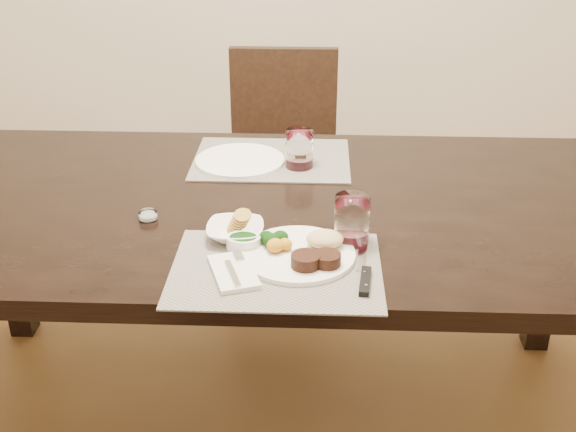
{
  "coord_description": "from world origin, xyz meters",
  "views": [
    {
      "loc": [
        0.14,
        -1.71,
        1.57
      ],
      "look_at": [
        0.07,
        -0.23,
        0.82
      ],
      "focal_mm": 45.0,
      "sensor_mm": 36.0,
      "label": 1
    }
  ],
  "objects_px": {
    "cracker_bowl": "(235,231)",
    "far_plate": "(240,161)",
    "wine_glass_near": "(352,222)",
    "steak_knife": "(364,274)",
    "chair_far": "(283,155)",
    "dinner_plate": "(303,252)"
  },
  "relations": [
    {
      "from": "dinner_plate",
      "to": "far_plate",
      "type": "height_order",
      "value": "dinner_plate"
    },
    {
      "from": "steak_knife",
      "to": "far_plate",
      "type": "bearing_deg",
      "value": 124.46
    },
    {
      "from": "dinner_plate",
      "to": "chair_far",
      "type": "bearing_deg",
      "value": 115.56
    },
    {
      "from": "dinner_plate",
      "to": "wine_glass_near",
      "type": "relative_size",
      "value": 2.27
    },
    {
      "from": "steak_knife",
      "to": "cracker_bowl",
      "type": "height_order",
      "value": "cracker_bowl"
    },
    {
      "from": "chair_far",
      "to": "wine_glass_near",
      "type": "bearing_deg",
      "value": -79.28
    },
    {
      "from": "wine_glass_near",
      "to": "far_plate",
      "type": "height_order",
      "value": "wine_glass_near"
    },
    {
      "from": "cracker_bowl",
      "to": "wine_glass_near",
      "type": "relative_size",
      "value": 1.2
    },
    {
      "from": "chair_far",
      "to": "dinner_plate",
      "type": "relative_size",
      "value": 3.47
    },
    {
      "from": "far_plate",
      "to": "cracker_bowl",
      "type": "bearing_deg",
      "value": -85.45
    },
    {
      "from": "dinner_plate",
      "to": "far_plate",
      "type": "distance_m",
      "value": 0.58
    },
    {
      "from": "chair_far",
      "to": "far_plate",
      "type": "height_order",
      "value": "chair_far"
    },
    {
      "from": "cracker_bowl",
      "to": "far_plate",
      "type": "height_order",
      "value": "cracker_bowl"
    },
    {
      "from": "dinner_plate",
      "to": "steak_knife",
      "type": "distance_m",
      "value": 0.15
    },
    {
      "from": "chair_far",
      "to": "far_plate",
      "type": "xyz_separation_m",
      "value": [
        -0.09,
        -0.69,
        0.26
      ]
    },
    {
      "from": "chair_far",
      "to": "steak_knife",
      "type": "distance_m",
      "value": 1.36
    },
    {
      "from": "wine_glass_near",
      "to": "steak_knife",
      "type": "bearing_deg",
      "value": -81.58
    },
    {
      "from": "chair_far",
      "to": "steak_knife",
      "type": "relative_size",
      "value": 3.6
    },
    {
      "from": "steak_knife",
      "to": "cracker_bowl",
      "type": "xyz_separation_m",
      "value": [
        -0.3,
        0.16,
        0.01
      ]
    },
    {
      "from": "wine_glass_near",
      "to": "dinner_plate",
      "type": "bearing_deg",
      "value": -143.94
    },
    {
      "from": "cracker_bowl",
      "to": "far_plate",
      "type": "distance_m",
      "value": 0.46
    },
    {
      "from": "dinner_plate",
      "to": "far_plate",
      "type": "bearing_deg",
      "value": 130.53
    }
  ]
}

